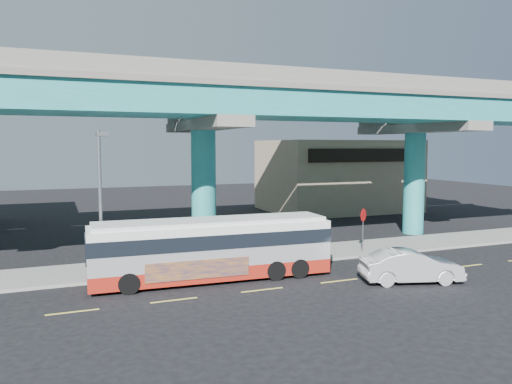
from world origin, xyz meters
name	(u,v)px	position (x,y,z in m)	size (l,w,h in m)	color
ground	(260,288)	(0.00, 0.00, 0.00)	(120.00, 120.00, 0.00)	black
sidewalk	(222,261)	(0.00, 5.50, 0.07)	(70.00, 4.00, 0.15)	gray
lane_markings	(262,290)	(0.00, -0.30, 0.01)	(58.00, 0.12, 0.01)	#D8C64C
viaduct	(202,101)	(0.00, 9.11, 9.14)	(52.00, 12.40, 11.70)	teal
building_beige	(337,175)	(18.00, 22.98, 3.51)	(14.00, 10.23, 7.00)	tan
transit_bus	(212,247)	(-1.56, 2.18, 1.62)	(11.63, 3.01, 2.96)	#A01F13
sedan	(411,266)	(7.01, -1.78, 0.78)	(4.99, 2.94, 1.55)	#ACACB1
street_lamp	(101,182)	(-6.50, 3.46, 4.77)	(0.50, 2.33, 7.04)	gray
stop_sign	(363,221)	(8.35, 4.18, 2.04)	(0.68, 0.45, 2.62)	gray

